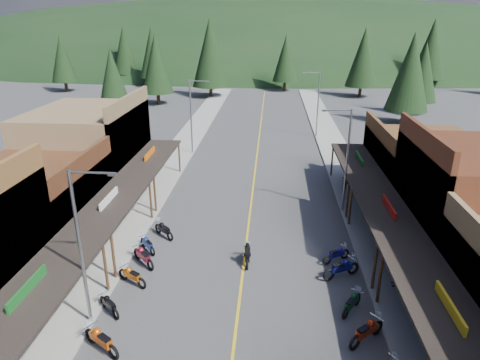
% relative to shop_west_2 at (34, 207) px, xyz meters
% --- Properties ---
extents(ground, '(220.00, 220.00, 0.00)m').
position_rel_shop_west_2_xyz_m(ground, '(13.75, -1.70, -2.53)').
color(ground, '#38383A').
rests_on(ground, ground).
extents(centerline, '(0.15, 90.00, 0.01)m').
position_rel_shop_west_2_xyz_m(centerline, '(13.75, 18.30, -2.53)').
color(centerline, gold).
rests_on(centerline, ground).
extents(sidewalk_west, '(3.40, 94.00, 0.15)m').
position_rel_shop_west_2_xyz_m(sidewalk_west, '(5.05, 18.30, -2.46)').
color(sidewalk_west, gray).
rests_on(sidewalk_west, ground).
extents(sidewalk_east, '(3.40, 94.00, 0.15)m').
position_rel_shop_west_2_xyz_m(sidewalk_east, '(22.45, 18.30, -2.46)').
color(sidewalk_east, gray).
rests_on(sidewalk_east, ground).
extents(shop_west_2, '(10.90, 9.00, 6.20)m').
position_rel_shop_west_2_xyz_m(shop_west_2, '(0.00, 0.00, 0.00)').
color(shop_west_2, '#3F2111').
rests_on(shop_west_2, ground).
extents(shop_west_3, '(10.90, 10.20, 8.20)m').
position_rel_shop_west_2_xyz_m(shop_west_3, '(-0.03, 9.60, 0.99)').
color(shop_west_3, brown).
rests_on(shop_west_3, ground).
extents(shop_east_2, '(10.90, 9.00, 8.20)m').
position_rel_shop_west_2_xyz_m(shop_east_2, '(27.54, 0.00, 0.99)').
color(shop_east_2, '#562B19').
rests_on(shop_east_2, ground).
extents(shop_east_3, '(10.90, 10.20, 6.20)m').
position_rel_shop_west_2_xyz_m(shop_east_3, '(27.51, 9.60, -0.00)').
color(shop_east_3, '#4C2D16').
rests_on(shop_east_3, ground).
extents(streetlight_0, '(2.16, 0.18, 8.00)m').
position_rel_shop_west_2_xyz_m(streetlight_0, '(6.80, -7.70, 1.93)').
color(streetlight_0, gray).
rests_on(streetlight_0, ground).
extents(streetlight_1, '(2.16, 0.18, 8.00)m').
position_rel_shop_west_2_xyz_m(streetlight_1, '(6.80, 20.30, 1.93)').
color(streetlight_1, gray).
rests_on(streetlight_1, ground).
extents(streetlight_2, '(2.16, 0.18, 8.00)m').
position_rel_shop_west_2_xyz_m(streetlight_2, '(20.71, 6.30, 1.93)').
color(streetlight_2, gray).
rests_on(streetlight_2, ground).
extents(streetlight_3, '(2.16, 0.18, 8.00)m').
position_rel_shop_west_2_xyz_m(streetlight_3, '(20.71, 28.30, 1.93)').
color(streetlight_3, gray).
rests_on(streetlight_3, ground).
extents(ridge_hill, '(310.00, 140.00, 60.00)m').
position_rel_shop_west_2_xyz_m(ridge_hill, '(13.75, 133.30, -2.53)').
color(ridge_hill, black).
rests_on(ridge_hill, ground).
extents(pine_0, '(5.04, 5.04, 11.00)m').
position_rel_shop_west_2_xyz_m(pine_0, '(-26.25, 60.30, 3.95)').
color(pine_0, black).
rests_on(pine_0, ground).
extents(pine_1, '(5.88, 5.88, 12.50)m').
position_rel_shop_west_2_xyz_m(pine_1, '(-10.25, 68.30, 4.70)').
color(pine_1, black).
rests_on(pine_1, ground).
extents(pine_2, '(6.72, 6.72, 14.00)m').
position_rel_shop_west_2_xyz_m(pine_2, '(3.75, 56.30, 5.46)').
color(pine_2, black).
rests_on(pine_2, ground).
extents(pine_3, '(5.04, 5.04, 11.00)m').
position_rel_shop_west_2_xyz_m(pine_3, '(17.75, 64.30, 3.95)').
color(pine_3, black).
rests_on(pine_3, ground).
extents(pine_4, '(5.88, 5.88, 12.50)m').
position_rel_shop_west_2_xyz_m(pine_4, '(31.75, 58.30, 4.70)').
color(pine_4, black).
rests_on(pine_4, ground).
extents(pine_5, '(6.72, 6.72, 14.00)m').
position_rel_shop_west_2_xyz_m(pine_5, '(47.75, 70.30, 5.46)').
color(pine_5, black).
rests_on(pine_5, ground).
extents(pine_7, '(5.88, 5.88, 12.50)m').
position_rel_shop_west_2_xyz_m(pine_7, '(-18.25, 74.30, 4.70)').
color(pine_7, black).
rests_on(pine_7, ground).
extents(pine_8, '(4.48, 4.48, 10.00)m').
position_rel_shop_west_2_xyz_m(pine_8, '(-8.25, 38.30, 3.44)').
color(pine_8, black).
rests_on(pine_8, ground).
extents(pine_9, '(4.93, 4.93, 10.80)m').
position_rel_shop_west_2_xyz_m(pine_9, '(37.75, 43.30, 3.85)').
color(pine_9, black).
rests_on(pine_9, ground).
extents(pine_10, '(5.38, 5.38, 11.60)m').
position_rel_shop_west_2_xyz_m(pine_10, '(-4.25, 48.30, 4.25)').
color(pine_10, black).
rests_on(pine_10, ground).
extents(pine_11, '(5.82, 5.82, 12.40)m').
position_rel_shop_west_2_xyz_m(pine_11, '(33.75, 36.30, 4.65)').
color(pine_11, black).
rests_on(pine_11, ground).
extents(bike_west_4, '(2.36, 1.92, 1.32)m').
position_rel_shop_west_2_xyz_m(bike_west_4, '(7.88, -9.45, -1.87)').
color(bike_west_4, '#C44C0E').
rests_on(bike_west_4, ground).
extents(bike_west_5, '(1.81, 1.76, 1.08)m').
position_rel_shop_west_2_xyz_m(bike_west_5, '(7.27, -6.83, -1.99)').
color(bike_west_5, black).
rests_on(bike_west_5, ground).
extents(bike_west_6, '(2.17, 1.70, 1.21)m').
position_rel_shop_west_2_xyz_m(bike_west_6, '(7.66, -4.30, -1.93)').
color(bike_west_6, '#BE580D').
rests_on(bike_west_6, ground).
extents(bike_west_7, '(2.14, 2.16, 1.30)m').
position_rel_shop_west_2_xyz_m(bike_west_7, '(7.72, -2.27, -1.88)').
color(bike_west_7, maroon).
rests_on(bike_west_7, ground).
extents(bike_west_8, '(1.75, 1.88, 1.10)m').
position_rel_shop_west_2_xyz_m(bike_west_8, '(7.51, -0.67, -1.98)').
color(bike_west_8, navy).
rests_on(bike_west_8, ground).
extents(bike_west_9, '(1.99, 1.95, 1.20)m').
position_rel_shop_west_2_xyz_m(bike_west_9, '(8.10, 1.30, -1.94)').
color(bike_west_9, black).
rests_on(bike_west_9, ground).
extents(bike_east_5, '(2.22, 2.07, 1.30)m').
position_rel_shop_west_2_xyz_m(bike_east_5, '(19.81, -7.99, -1.88)').
color(bike_east_5, '#B62A0D').
rests_on(bike_east_5, ground).
extents(bike_east_6, '(1.67, 2.03, 1.14)m').
position_rel_shop_west_2_xyz_m(bike_east_6, '(19.50, -5.83, -1.96)').
color(bike_east_6, '#0D411A').
rests_on(bike_east_6, ground).
extents(bike_east_7, '(2.44, 1.78, 1.34)m').
position_rel_shop_west_2_xyz_m(bike_east_7, '(19.42, -2.76, -1.86)').
color(bike_east_7, navy).
rests_on(bike_east_7, ground).
extents(bike_east_8, '(2.01, 1.63, 1.13)m').
position_rel_shop_west_2_xyz_m(bike_east_8, '(19.37, -1.07, -1.97)').
color(bike_east_8, navy).
rests_on(bike_east_8, ground).
extents(rider_on_bike, '(0.73, 1.99, 1.50)m').
position_rel_shop_west_2_xyz_m(rider_on_bike, '(13.97, -1.63, -1.93)').
color(rider_on_bike, black).
rests_on(rider_on_bike, ground).
extents(pedestrian_east_a, '(0.46, 0.66, 1.74)m').
position_rel_shop_west_2_xyz_m(pedestrian_east_a, '(22.19, -3.52, -1.51)').
color(pedestrian_east_a, black).
rests_on(pedestrian_east_a, sidewalk_east).
extents(pedestrian_east_b, '(0.97, 0.86, 1.73)m').
position_rel_shop_west_2_xyz_m(pedestrian_east_b, '(21.80, 11.06, -1.52)').
color(pedestrian_east_b, brown).
rests_on(pedestrian_east_b, sidewalk_east).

